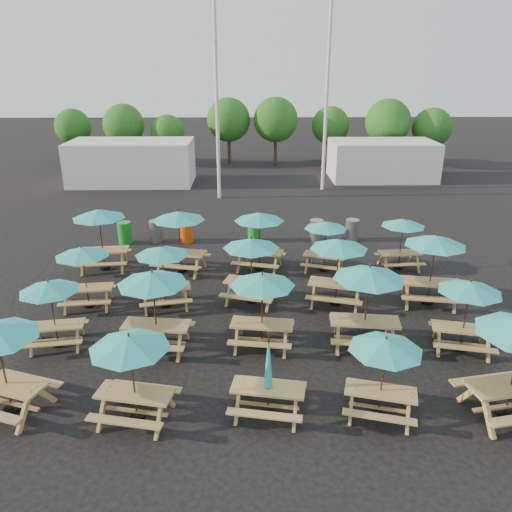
{
  "coord_description": "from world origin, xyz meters",
  "views": [
    {
      "loc": [
        -0.28,
        -15.33,
        7.71
      ],
      "look_at": [
        0.0,
        1.5,
        1.1
      ],
      "focal_mm": 35.0,
      "sensor_mm": 36.0,
      "label": 1
    }
  ],
  "objects_px": {
    "picnic_unit_17": "(470,292)",
    "waste_bin_0": "(125,233)",
    "picnic_unit_18": "(435,245)",
    "picnic_unit_1": "(49,291)",
    "picnic_unit_19": "(403,226)",
    "picnic_unit_9": "(262,285)",
    "waste_bin_5": "(352,230)",
    "picnic_unit_12": "(385,350)",
    "picnic_unit_6": "(162,255)",
    "picnic_unit_14": "(339,249)",
    "picnic_unit_5": "(153,284)",
    "picnic_unit_10": "(251,248)",
    "picnic_unit_15": "(326,229)",
    "picnic_unit_2": "(82,256)",
    "waste_bin_1": "(156,231)",
    "picnic_unit_8": "(268,381)",
    "picnic_unit_11": "(259,221)",
    "waste_bin_4": "(316,230)",
    "picnic_unit_7": "(179,220)",
    "waste_bin_2": "(186,232)",
    "waste_bin_3": "(255,231)",
    "picnic_unit_3": "(99,218)",
    "picnic_unit_4": "(130,348)",
    "picnic_unit_13": "(369,279)"
  },
  "relations": [
    {
      "from": "picnic_unit_1",
      "to": "waste_bin_4",
      "type": "xyz_separation_m",
      "value": [
        8.65,
        8.9,
        -1.25
      ]
    },
    {
      "from": "picnic_unit_6",
      "to": "picnic_unit_19",
      "type": "relative_size",
      "value": 1.04
    },
    {
      "from": "picnic_unit_5",
      "to": "waste_bin_4",
      "type": "distance_m",
      "value": 10.88
    },
    {
      "from": "picnic_unit_17",
      "to": "picnic_unit_18",
      "type": "xyz_separation_m",
      "value": [
        0.05,
        2.92,
        0.28
      ]
    },
    {
      "from": "picnic_unit_6",
      "to": "picnic_unit_12",
      "type": "relative_size",
      "value": 1.05
    },
    {
      "from": "picnic_unit_8",
      "to": "picnic_unit_18",
      "type": "xyz_separation_m",
      "value": [
        5.65,
        5.56,
        1.22
      ]
    },
    {
      "from": "waste_bin_5",
      "to": "picnic_unit_18",
      "type": "bearing_deg",
      "value": -78.21
    },
    {
      "from": "waste_bin_5",
      "to": "picnic_unit_19",
      "type": "bearing_deg",
      "value": -70.09
    },
    {
      "from": "picnic_unit_6",
      "to": "picnic_unit_14",
      "type": "relative_size",
      "value": 0.92
    },
    {
      "from": "waste_bin_5",
      "to": "waste_bin_3",
      "type": "bearing_deg",
      "value": -179.93
    },
    {
      "from": "picnic_unit_11",
      "to": "picnic_unit_19",
      "type": "height_order",
      "value": "picnic_unit_11"
    },
    {
      "from": "picnic_unit_6",
      "to": "picnic_unit_7",
      "type": "xyz_separation_m",
      "value": [
        0.17,
        2.99,
        0.26
      ]
    },
    {
      "from": "picnic_unit_5",
      "to": "picnic_unit_10",
      "type": "relative_size",
      "value": 1.02
    },
    {
      "from": "picnic_unit_3",
      "to": "picnic_unit_17",
      "type": "relative_size",
      "value": 1.16
    },
    {
      "from": "picnic_unit_11",
      "to": "waste_bin_0",
      "type": "xyz_separation_m",
      "value": [
        -5.97,
        3.15,
        -1.52
      ]
    },
    {
      "from": "picnic_unit_14",
      "to": "picnic_unit_15",
      "type": "relative_size",
      "value": 1.12
    },
    {
      "from": "picnic_unit_5",
      "to": "waste_bin_4",
      "type": "relative_size",
      "value": 2.43
    },
    {
      "from": "picnic_unit_8",
      "to": "waste_bin_0",
      "type": "relative_size",
      "value": 2.19
    },
    {
      "from": "waste_bin_1",
      "to": "waste_bin_4",
      "type": "distance_m",
      "value": 7.28
    },
    {
      "from": "picnic_unit_10",
      "to": "picnic_unit_18",
      "type": "bearing_deg",
      "value": 15.5
    },
    {
      "from": "picnic_unit_3",
      "to": "picnic_unit_13",
      "type": "xyz_separation_m",
      "value": [
        9.01,
        -5.83,
        -0.0
      ]
    },
    {
      "from": "waste_bin_1",
      "to": "picnic_unit_15",
      "type": "bearing_deg",
      "value": -26.2
    },
    {
      "from": "picnic_unit_10",
      "to": "picnic_unit_18",
      "type": "distance_m",
      "value": 5.99
    },
    {
      "from": "waste_bin_5",
      "to": "picnic_unit_4",
      "type": "bearing_deg",
      "value": -121.08
    },
    {
      "from": "picnic_unit_8",
      "to": "waste_bin_2",
      "type": "xyz_separation_m",
      "value": [
        -3.25,
        11.88,
        -0.4
      ]
    },
    {
      "from": "picnic_unit_2",
      "to": "waste_bin_1",
      "type": "relative_size",
      "value": 2.17
    },
    {
      "from": "picnic_unit_12",
      "to": "picnic_unit_14",
      "type": "bearing_deg",
      "value": 105.55
    },
    {
      "from": "picnic_unit_8",
      "to": "picnic_unit_15",
      "type": "relative_size",
      "value": 1.03
    },
    {
      "from": "picnic_unit_17",
      "to": "picnic_unit_18",
      "type": "distance_m",
      "value": 2.93
    },
    {
      "from": "picnic_unit_3",
      "to": "picnic_unit_15",
      "type": "distance_m",
      "value": 8.67
    },
    {
      "from": "picnic_unit_1",
      "to": "waste_bin_3",
      "type": "bearing_deg",
      "value": 48.5
    },
    {
      "from": "picnic_unit_14",
      "to": "waste_bin_4",
      "type": "height_order",
      "value": "picnic_unit_14"
    },
    {
      "from": "picnic_unit_3",
      "to": "waste_bin_5",
      "type": "relative_size",
      "value": 2.51
    },
    {
      "from": "picnic_unit_7",
      "to": "picnic_unit_11",
      "type": "height_order",
      "value": "picnic_unit_7"
    },
    {
      "from": "picnic_unit_1",
      "to": "picnic_unit_19",
      "type": "xyz_separation_m",
      "value": [
        11.49,
        5.56,
        0.03
      ]
    },
    {
      "from": "picnic_unit_7",
      "to": "waste_bin_2",
      "type": "height_order",
      "value": "picnic_unit_7"
    },
    {
      "from": "picnic_unit_1",
      "to": "picnic_unit_17",
      "type": "xyz_separation_m",
      "value": [
        11.57,
        -0.41,
        0.08
      ]
    },
    {
      "from": "picnic_unit_8",
      "to": "picnic_unit_12",
      "type": "height_order",
      "value": "picnic_unit_8"
    },
    {
      "from": "picnic_unit_1",
      "to": "picnic_unit_6",
      "type": "distance_m",
      "value": 3.67
    },
    {
      "from": "picnic_unit_4",
      "to": "waste_bin_4",
      "type": "relative_size",
      "value": 2.24
    },
    {
      "from": "picnic_unit_12",
      "to": "picnic_unit_18",
      "type": "relative_size",
      "value": 0.83
    },
    {
      "from": "picnic_unit_2",
      "to": "picnic_unit_8",
      "type": "bearing_deg",
      "value": -49.8
    },
    {
      "from": "picnic_unit_15",
      "to": "picnic_unit_17",
      "type": "relative_size",
      "value": 0.99
    },
    {
      "from": "picnic_unit_11",
      "to": "picnic_unit_19",
      "type": "relative_size",
      "value": 1.13
    },
    {
      "from": "picnic_unit_13",
      "to": "picnic_unit_18",
      "type": "height_order",
      "value": "picnic_unit_13"
    },
    {
      "from": "picnic_unit_1",
      "to": "picnic_unit_9",
      "type": "xyz_separation_m",
      "value": [
        5.91,
        -0.12,
        0.19
      ]
    },
    {
      "from": "picnic_unit_13",
      "to": "picnic_unit_14",
      "type": "distance_m",
      "value": 2.68
    },
    {
      "from": "picnic_unit_9",
      "to": "picnic_unit_15",
      "type": "bearing_deg",
      "value": 73.07
    },
    {
      "from": "picnic_unit_17",
      "to": "waste_bin_0",
      "type": "distance_m",
      "value": 14.81
    },
    {
      "from": "picnic_unit_6",
      "to": "picnic_unit_12",
      "type": "xyz_separation_m",
      "value": [
        5.8,
        -5.63,
        -0.09
      ]
    }
  ]
}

